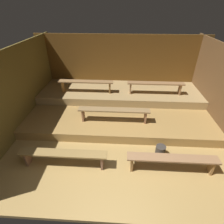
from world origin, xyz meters
TOP-DOWN VIEW (x-y plane):
  - ground at (0.00, 2.48)m, footprint 6.69×5.76m
  - wall_back at (0.00, 4.99)m, footprint 6.69×0.06m
  - wall_left at (-2.97, 2.48)m, footprint 0.06×5.76m
  - platform_lower at (0.00, 3.31)m, footprint 5.89×3.30m
  - platform_middle at (0.00, 4.09)m, footprint 5.89×1.76m
  - bench_floor_left at (-1.25, 0.84)m, footprint 2.05×0.25m
  - bench_floor_right at (1.25, 0.84)m, footprint 2.05×0.25m
  - bench_lower_center at (-0.15, 2.38)m, footprint 2.12×0.25m
  - bench_middle_left at (-1.25, 3.80)m, footprint 1.98×0.25m
  - bench_middle_right at (1.25, 3.80)m, footprint 1.98×0.25m
  - pail_floor at (1.10, 1.32)m, footprint 0.25×0.25m

SIDE VIEW (x-z plane):
  - ground at x=0.00m, z-range -0.08..0.00m
  - platform_lower at x=0.00m, z-range 0.00..0.28m
  - pail_floor at x=1.10m, z-range 0.00..0.30m
  - bench_floor_left at x=-1.25m, z-range 0.13..0.56m
  - bench_floor_right at x=1.25m, z-range 0.13..0.56m
  - platform_middle at x=0.00m, z-range 0.28..0.55m
  - bench_lower_center at x=-0.15m, z-range 0.41..0.84m
  - bench_middle_left at x=-1.25m, z-range 0.68..1.11m
  - bench_middle_right at x=1.25m, z-range 0.68..1.11m
  - wall_back at x=0.00m, z-range 0.00..2.37m
  - wall_left at x=-2.97m, z-range 0.00..2.37m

